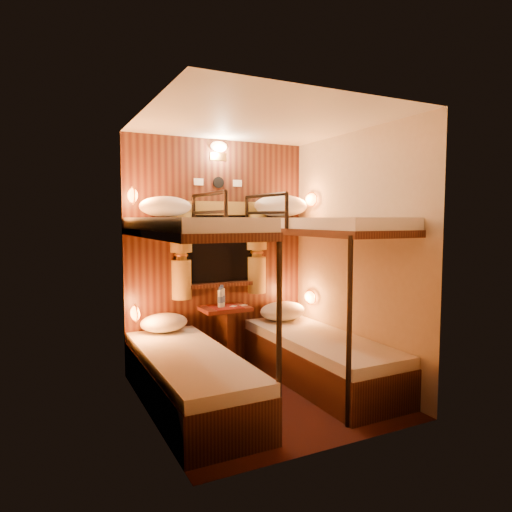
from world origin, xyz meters
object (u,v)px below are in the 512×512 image
bottle_left (220,299)px  bunk_left (189,341)px  bunk_right (319,325)px  table (225,329)px  bottle_right (222,298)px

bottle_left → bunk_left: bearing=-127.5°
bunk_left → bottle_left: (0.59, 0.77, 0.18)m
bunk_right → table: bunk_right is taller
table → bottle_left: (-0.06, -0.01, 0.33)m
bunk_right → bottle_left: 1.06m
bunk_left → table: bunk_left is taller
bottle_right → table: bearing=-2.0°
bunk_left → bunk_right: (1.30, 0.00, 0.00)m
bottle_left → bottle_right: 0.02m
bunk_left → table: (0.65, 0.78, -0.14)m
table → bunk_right: bearing=-50.3°
table → bottle_left: bearing=-170.7°
bottle_left → bunk_right: bearing=-47.6°
bunk_left → bottle_right: 1.01m
bunk_right → table: 1.02m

